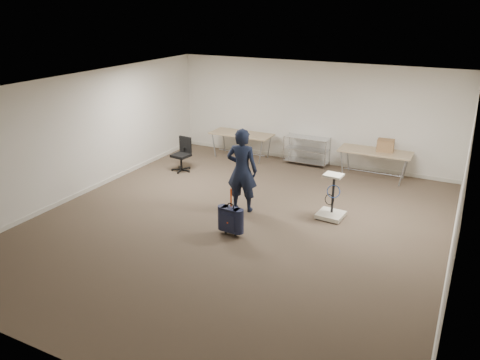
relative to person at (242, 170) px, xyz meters
The scene contains 10 objects.
ground 1.15m from the person, 70.36° to the right, with size 9.00×9.00×0.00m, color #4A3B2D.
room_shell 1.15m from the person, 72.25° to the left, with size 8.00×9.00×9.00m.
folding_table_left 3.70m from the person, 116.82° to the left, with size 1.80×0.75×0.73m.
folding_table_right 3.93m from the person, 57.10° to the left, with size 1.80×0.75×0.73m.
wire_shelf 3.59m from the person, 86.24° to the left, with size 1.22×0.47×0.80m.
person is the anchor object (origin of this frame).
suitcase 1.35m from the person, 73.71° to the right, with size 0.37×0.23×0.97m.
office_chair 3.09m from the person, 148.72° to the left, with size 0.55×0.55×0.91m.
equipment_cart 2.02m from the person, 14.57° to the left, with size 0.57×0.57×0.97m.
cardboard_box 4.12m from the person, 55.21° to the left, with size 0.41×0.30×0.30m, color olive.
Camera 1 is at (3.95, -7.71, 4.25)m, focal length 35.00 mm.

